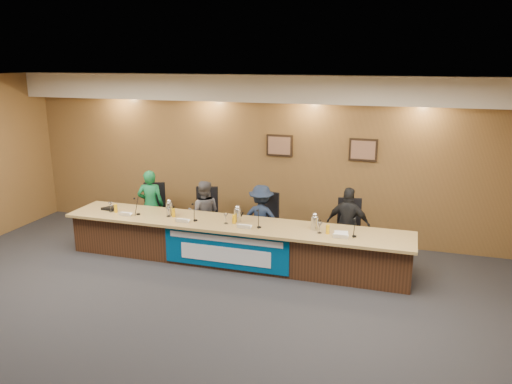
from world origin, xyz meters
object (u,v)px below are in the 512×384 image
panelist_b (204,213)px  carafe_right (315,223)px  banner (225,250)px  panelist_c (261,219)px  carafe_mid (238,215)px  office_chair_a (154,214)px  office_chair_b (206,219)px  panelist_a (151,205)px  panelist_d (348,225)px  dais_body (234,243)px  carafe_left (170,209)px  office_chair_c (263,225)px  office_chair_d (348,234)px  speakerphone (110,208)px

panelist_b → carafe_right: panelist_b is taller
banner → panelist_c: size_ratio=1.73×
banner → carafe_mid: bearing=81.4°
office_chair_a → office_chair_b: bearing=-19.0°
banner → office_chair_a: banner is taller
panelist_a → carafe_right: bearing=152.0°
banner → office_chair_a: 2.29m
panelist_d → banner: bearing=37.6°
panelist_a → office_chair_b: 1.16m
panelist_d → carafe_right: (-0.48, -0.63, 0.19)m
panelist_b → office_chair_a: size_ratio=2.64×
dais_body → carafe_left: (-1.22, 0.01, 0.52)m
carafe_left → carafe_mid: bearing=1.2°
office_chair_c → carafe_right: bearing=-19.5°
panelist_c → office_chair_a: (-2.28, 0.10, -0.15)m
dais_body → panelist_d: 2.03m
panelist_a → panelist_c: panelist_a is taller
panelist_c → carafe_mid: 0.70m
office_chair_b → office_chair_c: bearing=-15.1°
dais_body → carafe_mid: bearing=26.3°
office_chair_d → carafe_left: bearing=-173.4°
office_chair_d → speakerphone: speakerphone is taller
panelist_b → carafe_right: bearing=149.2°
dais_body → carafe_left: 1.33m
carafe_left → speakerphone: size_ratio=0.74×
dais_body → banner: (0.00, -0.41, 0.03)m
office_chair_d → carafe_mid: 2.00m
dais_body → carafe_left: size_ratio=25.35×
panelist_a → office_chair_a: (0.00, 0.10, -0.22)m
banner → panelist_d: panelist_d is taller
office_chair_d → carafe_left: 3.23m
panelist_d → carafe_left: size_ratio=5.69×
dais_body → speakerphone: speakerphone is taller
panelist_b → panelist_c: size_ratio=1.00×
panelist_b → office_chair_c: (1.14, 0.10, -0.15)m
carafe_right → office_chair_a: bearing=167.9°
panelist_c → office_chair_d: (1.59, 0.10, -0.15)m
office_chair_d → office_chair_b: bearing=173.2°
office_chair_a → speakerphone: speakerphone is taller
panelist_d → speakerphone: bearing=17.0°
office_chair_b → panelist_c: bearing=-20.1°
office_chair_b → office_chair_d: same height
banner → office_chair_c: (0.31, 1.16, 0.10)m
panelist_b → panelist_d: panelist_d is taller
office_chair_d → office_chair_a: bearing=173.2°
panelist_c → office_chair_a: panelist_c is taller
carafe_left → carafe_mid: (1.29, 0.03, -0.00)m
office_chair_a → panelist_a: bearing=-109.0°
panelist_a → panelist_b: (1.13, 0.00, -0.06)m
panelist_d → carafe_left: panelist_d is taller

